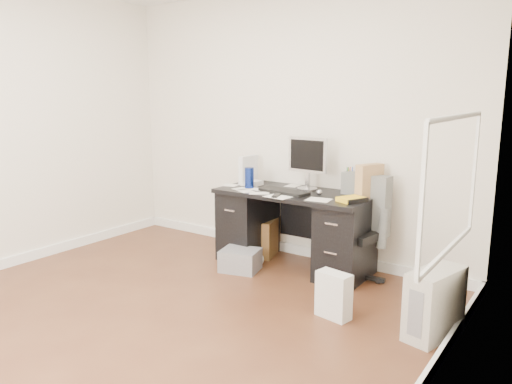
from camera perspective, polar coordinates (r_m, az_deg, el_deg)
ground at (r=3.98m, az=-12.16°, el=-14.01°), size 4.00×4.00×0.00m
room_shell at (r=3.60m, az=-12.57°, el=10.59°), size 4.02×4.02×2.71m
desk at (r=4.89m, az=4.38°, el=-3.98°), size 1.50×0.70×0.75m
loose_papers at (r=4.87m, az=2.10°, el=0.23°), size 1.10×0.60×0.00m
lcd_monitor at (r=4.85m, az=5.94°, el=3.27°), size 0.43×0.26×0.52m
keyboard at (r=4.73m, az=3.20°, el=0.06°), size 0.52×0.25×0.03m
computer_mouse at (r=4.65m, az=7.25°, el=-0.04°), size 0.06×0.06×0.05m
travel_mug at (r=4.96m, az=-0.77°, el=1.63°), size 0.09×0.09×0.21m
white_binder at (r=5.20m, az=-0.88°, el=2.57°), size 0.14×0.26×0.29m
magazine_file at (r=4.62m, az=12.83°, el=1.25°), size 0.23×0.29×0.30m
pen_cup at (r=4.82m, az=10.68°, el=1.38°), size 0.11×0.11×0.24m
yellow_book at (r=4.43m, az=10.88°, el=-0.84°), size 0.25×0.28×0.04m
paper_remote at (r=4.56m, az=2.51°, el=-0.44°), size 0.25×0.20×0.02m
office_chair at (r=4.62m, az=11.29°, el=-4.06°), size 0.62×0.62×0.96m
pc_tower at (r=3.77m, az=19.73°, el=-11.87°), size 0.33×0.52×0.49m
shopping_bag at (r=3.90m, az=8.86°, el=-11.57°), size 0.29×0.23×0.36m
wicker_basket at (r=5.29m, az=0.19°, el=-5.08°), size 0.47×0.47×0.39m
desk_printer at (r=4.84m, az=-1.81°, el=-7.78°), size 0.41×0.37×0.21m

